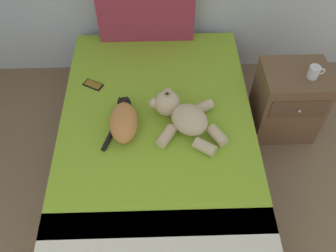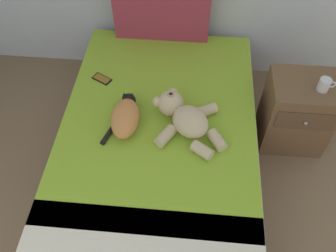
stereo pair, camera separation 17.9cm
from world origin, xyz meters
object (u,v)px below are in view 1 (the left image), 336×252
(cat, at_px, (124,120))
(mug, at_px, (314,72))
(nightstand, at_px, (287,101))
(patterned_cushion, at_px, (146,10))
(cell_phone, at_px, (93,85))
(teddy_bear, at_px, (183,116))
(bed, at_px, (157,140))

(cat, bearing_deg, mug, 12.28)
(nightstand, distance_m, mug, 0.37)
(patterned_cushion, bearing_deg, cat, -98.72)
(cell_phone, bearing_deg, mug, -4.39)
(teddy_bear, bearing_deg, mug, 16.09)
(cat, bearing_deg, teddy_bear, 3.00)
(cell_phone, bearing_deg, bed, -36.88)
(teddy_bear, height_order, cell_phone, teddy_bear)
(patterned_cushion, relative_size, cell_phone, 4.78)
(bed, xyz_separation_m, cell_phone, (-0.48, 0.36, 0.24))
(cat, xyz_separation_m, nightstand, (1.26, 0.34, -0.22))
(cell_phone, distance_m, mug, 1.62)
(bed, relative_size, nightstand, 3.29)
(teddy_bear, bearing_deg, cat, -177.00)
(bed, height_order, patterned_cushion, patterned_cushion)
(bed, distance_m, cat, 0.38)
(patterned_cushion, xyz_separation_m, teddy_bear, (0.25, -0.97, -0.18))
(cell_phone, height_order, mug, mug)
(cell_phone, relative_size, mug, 1.37)
(cat, bearing_deg, nightstand, 15.10)
(nightstand, height_order, mug, mug)
(bed, xyz_separation_m, nightstand, (1.03, 0.29, 0.08))
(mug, bearing_deg, cell_phone, 175.61)
(cat, relative_size, teddy_bear, 0.78)
(patterned_cushion, bearing_deg, nightstand, -30.44)
(cat, xyz_separation_m, cell_phone, (-0.26, 0.42, -0.07))
(cat, relative_size, mug, 3.56)
(patterned_cushion, height_order, cell_phone, patterned_cushion)
(bed, relative_size, mug, 16.89)
(bed, bearing_deg, cell_phone, 143.12)
(mug, bearing_deg, cat, -167.72)
(bed, distance_m, nightstand, 1.08)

